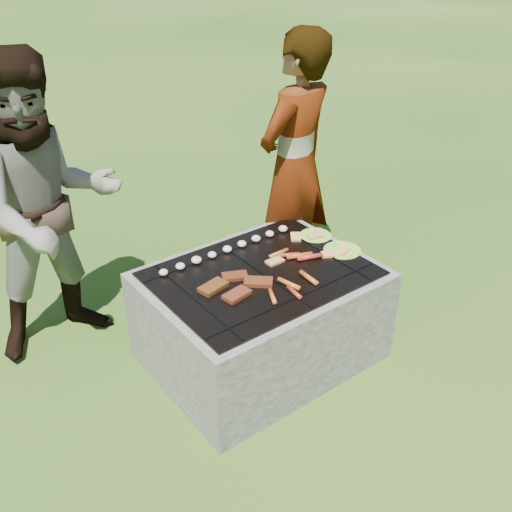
{
  "coord_description": "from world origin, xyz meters",
  "views": [
    {
      "loc": [
        -1.72,
        -2.21,
        2.36
      ],
      "look_at": [
        0.0,
        0.05,
        0.7
      ],
      "focal_mm": 40.0,
      "sensor_mm": 36.0,
      "label": 1
    }
  ],
  "objects_px": {
    "plate_far": "(316,236)",
    "cook": "(295,166)",
    "bystander": "(50,210)",
    "fire_pit": "(261,319)",
    "plate_near": "(342,250)"
  },
  "relations": [
    {
      "from": "plate_far",
      "to": "plate_near",
      "type": "relative_size",
      "value": 1.02
    },
    {
      "from": "fire_pit",
      "to": "cook",
      "type": "height_order",
      "value": "cook"
    },
    {
      "from": "fire_pit",
      "to": "plate_far",
      "type": "bearing_deg",
      "value": 14.7
    },
    {
      "from": "plate_far",
      "to": "bystander",
      "type": "relative_size",
      "value": 0.13
    },
    {
      "from": "fire_pit",
      "to": "bystander",
      "type": "height_order",
      "value": "bystander"
    },
    {
      "from": "fire_pit",
      "to": "cook",
      "type": "bearing_deg",
      "value": 38.04
    },
    {
      "from": "fire_pit",
      "to": "plate_near",
      "type": "distance_m",
      "value": 0.66
    },
    {
      "from": "plate_far",
      "to": "bystander",
      "type": "distance_m",
      "value": 1.64
    },
    {
      "from": "plate_near",
      "to": "cook",
      "type": "bearing_deg",
      "value": 75.44
    },
    {
      "from": "fire_pit",
      "to": "plate_near",
      "type": "bearing_deg",
      "value": -9.8
    },
    {
      "from": "fire_pit",
      "to": "cook",
      "type": "relative_size",
      "value": 0.71
    },
    {
      "from": "plate_near",
      "to": "bystander",
      "type": "relative_size",
      "value": 0.13
    },
    {
      "from": "plate_far",
      "to": "cook",
      "type": "xyz_separation_m",
      "value": [
        0.17,
        0.43,
        0.3
      ]
    },
    {
      "from": "fire_pit",
      "to": "bystander",
      "type": "relative_size",
      "value": 0.71
    },
    {
      "from": "fire_pit",
      "to": "plate_far",
      "type": "xyz_separation_m",
      "value": [
        0.56,
        0.15,
        0.33
      ]
    }
  ]
}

